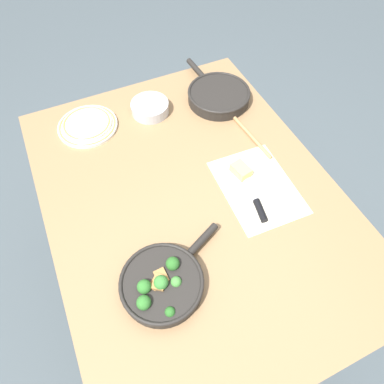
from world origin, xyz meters
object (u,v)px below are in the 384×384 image
Objects in this scene: dinner_plate_stack at (87,125)px; prep_bowl_steel at (150,108)px; wooden_spoon at (236,119)px; skillet_broccoli at (162,283)px; grater_knife at (257,202)px; skillet_eggs at (218,95)px; cheese_block at (241,170)px.

prep_bowl_steel reaches higher than dinner_plate_stack.
prep_bowl_steel is at bearing 52.01° from wooden_spoon.
dinner_plate_stack is (0.74, 0.03, -0.01)m from skillet_broccoli.
dinner_plate_stack reaches higher than grater_knife.
skillet_broccoli is at bearing 129.58° from wooden_spoon.
skillet_broccoli is at bearing 162.13° from prep_bowl_steel.
grater_knife is 0.61m from prep_bowl_steel.
grater_knife is at bearing -6.31° from skillet_broccoli.
prep_bowl_steel is at bearing 27.20° from grater_knife.
grater_knife is at bearing 162.89° from skillet_eggs.
cheese_block is (0.27, -0.42, -0.01)m from skillet_broccoli.
skillet_broccoli is 0.42m from grater_knife.
prep_bowl_steel is at bearing 22.34° from cheese_block.
wooden_spoon is 4.83× the size of cheese_block.
skillet_broccoli is 0.92× the size of wooden_spoon.
skillet_broccoli is at bearing -177.60° from dinner_plate_stack.
cheese_block is 0.51× the size of prep_bowl_steel.
prep_bowl_steel is at bearing 75.86° from skillet_eggs.
prep_bowl_steel is (-0.02, -0.26, 0.01)m from dinner_plate_stack.
skillet_broccoli is at bearing 123.38° from cheese_block.
prep_bowl_steel is at bearing 47.16° from skillet_broccoli.
skillet_broccoli is 0.50m from cheese_block.
cheese_block is 0.65m from dinner_plate_stack.
dinner_plate_stack is 1.53× the size of prep_bowl_steel.
dinner_plate_stack is at bearing 85.37° from prep_bowl_steel.
skillet_broccoli is at bearing 137.83° from skillet_eggs.
wooden_spoon is (0.52, -0.53, -0.02)m from skillet_broccoli.
cheese_block is 0.34× the size of dinner_plate_stack.
grater_knife is 1.43× the size of prep_bowl_steel.
skillet_eggs is 0.15m from wooden_spoon.
grater_knife is at bearing 156.23° from wooden_spoon.
skillet_eggs is 0.41m from cheese_block.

